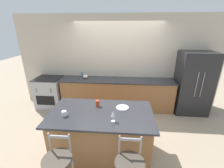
{
  "coord_description": "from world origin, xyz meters",
  "views": [
    {
      "loc": [
        0.18,
        -3.76,
        2.34
      ],
      "look_at": [
        -0.08,
        -0.56,
        1.12
      ],
      "focal_mm": 24.0,
      "sensor_mm": 36.0,
      "label": 1
    }
  ],
  "objects_px": {
    "wine_glass": "(113,114)",
    "pumpkin_decoration": "(85,76)",
    "refrigerator": "(193,83)",
    "oven_range": "(50,92)",
    "bar_stool_near": "(58,165)",
    "soap_bottle": "(82,75)",
    "coffee_mug": "(64,113)",
    "bar_stool_far": "(129,168)",
    "tumbler_cup": "(98,103)",
    "dinner_plate": "(122,107)"
  },
  "relations": [
    {
      "from": "wine_glass",
      "to": "pumpkin_decoration",
      "type": "relative_size",
      "value": 1.31
    },
    {
      "from": "refrigerator",
      "to": "oven_range",
      "type": "bearing_deg",
      "value": -179.94
    },
    {
      "from": "bar_stool_near",
      "to": "soap_bottle",
      "type": "bearing_deg",
      "value": 97.96
    },
    {
      "from": "coffee_mug",
      "to": "pumpkin_decoration",
      "type": "distance_m",
      "value": 2.02
    },
    {
      "from": "bar_stool_far",
      "to": "coffee_mug",
      "type": "height_order",
      "value": "coffee_mug"
    },
    {
      "from": "wine_glass",
      "to": "soap_bottle",
      "type": "xyz_separation_m",
      "value": [
        -1.12,
        2.24,
        -0.07
      ]
    },
    {
      "from": "refrigerator",
      "to": "pumpkin_decoration",
      "type": "bearing_deg",
      "value": 178.59
    },
    {
      "from": "tumbler_cup",
      "to": "coffee_mug",
      "type": "bearing_deg",
      "value": -143.14
    },
    {
      "from": "bar_stool_near",
      "to": "tumbler_cup",
      "type": "height_order",
      "value": "tumbler_cup"
    },
    {
      "from": "bar_stool_near",
      "to": "bar_stool_far",
      "type": "bearing_deg",
      "value": 1.53
    },
    {
      "from": "bar_stool_far",
      "to": "dinner_plate",
      "type": "bearing_deg",
      "value": 96.93
    },
    {
      "from": "tumbler_cup",
      "to": "refrigerator",
      "type": "bearing_deg",
      "value": 32.76
    },
    {
      "from": "tumbler_cup",
      "to": "pumpkin_decoration",
      "type": "distance_m",
      "value": 1.75
    },
    {
      "from": "bar_stool_near",
      "to": "bar_stool_far",
      "type": "xyz_separation_m",
      "value": [
        0.99,
        0.03,
        0.0
      ]
    },
    {
      "from": "wine_glass",
      "to": "coffee_mug",
      "type": "bearing_deg",
      "value": 173.86
    },
    {
      "from": "oven_range",
      "to": "soap_bottle",
      "type": "relative_size",
      "value": 5.86
    },
    {
      "from": "coffee_mug",
      "to": "tumbler_cup",
      "type": "relative_size",
      "value": 0.96
    },
    {
      "from": "coffee_mug",
      "to": "bar_stool_far",
      "type": "bearing_deg",
      "value": -29.47
    },
    {
      "from": "pumpkin_decoration",
      "to": "coffee_mug",
      "type": "bearing_deg",
      "value": -86.08
    },
    {
      "from": "oven_range",
      "to": "bar_stool_far",
      "type": "xyz_separation_m",
      "value": [
        2.36,
        -2.56,
        0.08
      ]
    },
    {
      "from": "refrigerator",
      "to": "oven_range",
      "type": "xyz_separation_m",
      "value": [
        -4.18,
        -0.0,
        -0.42
      ]
    },
    {
      "from": "bar_stool_near",
      "to": "wine_glass",
      "type": "distance_m",
      "value": 1.05
    },
    {
      "from": "soap_bottle",
      "to": "dinner_plate",
      "type": "bearing_deg",
      "value": -54.96
    },
    {
      "from": "wine_glass",
      "to": "soap_bottle",
      "type": "bearing_deg",
      "value": 116.51
    },
    {
      "from": "refrigerator",
      "to": "tumbler_cup",
      "type": "relative_size",
      "value": 14.97
    },
    {
      "from": "bar_stool_far",
      "to": "tumbler_cup",
      "type": "distance_m",
      "value": 1.25
    },
    {
      "from": "refrigerator",
      "to": "pumpkin_decoration",
      "type": "distance_m",
      "value": 3.06
    },
    {
      "from": "pumpkin_decoration",
      "to": "wine_glass",
      "type": "bearing_deg",
      "value": -64.97
    },
    {
      "from": "soap_bottle",
      "to": "bar_stool_far",
      "type": "bearing_deg",
      "value": -63.56
    },
    {
      "from": "oven_range",
      "to": "dinner_plate",
      "type": "height_order",
      "value": "dinner_plate"
    },
    {
      "from": "oven_range",
      "to": "tumbler_cup",
      "type": "relative_size",
      "value": 7.86
    },
    {
      "from": "tumbler_cup",
      "to": "bar_stool_near",
      "type": "bearing_deg",
      "value": -110.79
    },
    {
      "from": "bar_stool_near",
      "to": "wine_glass",
      "type": "xyz_separation_m",
      "value": [
        0.73,
        0.56,
        0.51
      ]
    },
    {
      "from": "dinner_plate",
      "to": "tumbler_cup",
      "type": "height_order",
      "value": "tumbler_cup"
    },
    {
      "from": "wine_glass",
      "to": "coffee_mug",
      "type": "distance_m",
      "value": 0.85
    },
    {
      "from": "oven_range",
      "to": "bar_stool_near",
      "type": "distance_m",
      "value": 2.93
    },
    {
      "from": "coffee_mug",
      "to": "pumpkin_decoration",
      "type": "relative_size",
      "value": 0.77
    },
    {
      "from": "bar_stool_near",
      "to": "oven_range",
      "type": "bearing_deg",
      "value": 117.95
    },
    {
      "from": "bar_stool_far",
      "to": "coffee_mug",
      "type": "distance_m",
      "value": 1.34
    },
    {
      "from": "bar_stool_near",
      "to": "wine_glass",
      "type": "bearing_deg",
      "value": 37.64
    },
    {
      "from": "oven_range",
      "to": "refrigerator",
      "type": "bearing_deg",
      "value": 0.06
    },
    {
      "from": "refrigerator",
      "to": "dinner_plate",
      "type": "bearing_deg",
      "value": -140.73
    },
    {
      "from": "coffee_mug",
      "to": "soap_bottle",
      "type": "height_order",
      "value": "soap_bottle"
    },
    {
      "from": "tumbler_cup",
      "to": "soap_bottle",
      "type": "distance_m",
      "value": 1.94
    },
    {
      "from": "coffee_mug",
      "to": "wine_glass",
      "type": "bearing_deg",
      "value": -6.14
    },
    {
      "from": "pumpkin_decoration",
      "to": "soap_bottle",
      "type": "relative_size",
      "value": 0.93
    },
    {
      "from": "bar_stool_far",
      "to": "pumpkin_decoration",
      "type": "relative_size",
      "value": 6.58
    },
    {
      "from": "refrigerator",
      "to": "pumpkin_decoration",
      "type": "xyz_separation_m",
      "value": [
        -3.06,
        0.08,
        0.1
      ]
    },
    {
      "from": "refrigerator",
      "to": "bar_stool_far",
      "type": "bearing_deg",
      "value": -125.37
    },
    {
      "from": "refrigerator",
      "to": "soap_bottle",
      "type": "xyz_separation_m",
      "value": [
        -3.2,
        0.22,
        0.1
      ]
    }
  ]
}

